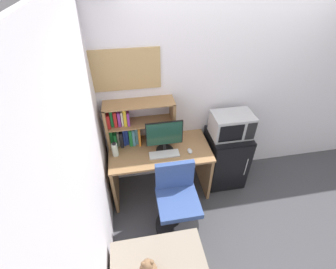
# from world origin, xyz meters

# --- Properties ---
(wall_back) EXTENTS (6.40, 0.04, 2.60)m
(wall_back) POSITION_xyz_m (0.40, 0.02, 1.30)
(wall_back) COLOR silver
(wall_back) RESTS_ON ground_plane
(wall_left) EXTENTS (0.04, 4.40, 2.60)m
(wall_left) POSITION_xyz_m (-1.62, -1.60, 1.30)
(wall_left) COLOR silver
(wall_left) RESTS_ON ground_plane
(desk) EXTENTS (1.27, 0.65, 0.77)m
(desk) POSITION_xyz_m (-0.91, -0.33, 0.53)
(desk) COLOR #997047
(desk) RESTS_ON ground_plane
(hutch_bookshelf) EXTENTS (0.84, 0.26, 0.59)m
(hutch_bookshelf) POSITION_xyz_m (-1.25, -0.12, 1.05)
(hutch_bookshelf) COLOR #997047
(hutch_bookshelf) RESTS_ON desk
(monitor) EXTENTS (0.45, 0.22, 0.43)m
(monitor) POSITION_xyz_m (-0.86, -0.35, 1.00)
(monitor) COLOR black
(monitor) RESTS_ON desk
(keyboard) EXTENTS (0.37, 0.13, 0.02)m
(keyboard) POSITION_xyz_m (-0.87, -0.44, 0.78)
(keyboard) COLOR silver
(keyboard) RESTS_ON desk
(computer_mouse) EXTENTS (0.06, 0.10, 0.03)m
(computer_mouse) POSITION_xyz_m (-0.55, -0.44, 0.78)
(computer_mouse) COLOR silver
(computer_mouse) RESTS_ON desk
(water_bottle) EXTENTS (0.07, 0.07, 0.19)m
(water_bottle) POSITION_xyz_m (-1.46, -0.33, 0.86)
(water_bottle) COLOR silver
(water_bottle) RESTS_ON desk
(mini_fridge) EXTENTS (0.53, 0.53, 0.84)m
(mini_fridge) POSITION_xyz_m (0.03, -0.27, 0.42)
(mini_fridge) COLOR black
(mini_fridge) RESTS_ON ground_plane
(microwave) EXTENTS (0.51, 0.35, 0.31)m
(microwave) POSITION_xyz_m (0.03, -0.27, 0.99)
(microwave) COLOR #ADADB2
(microwave) RESTS_ON mini_fridge
(desk_chair) EXTENTS (0.54, 0.54, 0.89)m
(desk_chair) POSITION_xyz_m (-0.80, -0.88, 0.39)
(desk_chair) COLOR black
(desk_chair) RESTS_ON ground_plane
(teddy_bear) EXTENTS (0.16, 0.16, 0.24)m
(teddy_bear) POSITION_xyz_m (-1.22, -1.63, 0.56)
(teddy_bear) COLOR #846042
(teddy_bear) RESTS_ON bed
(wall_corkboard) EXTENTS (0.77, 0.02, 0.47)m
(wall_corkboard) POSITION_xyz_m (-1.22, -0.01, 1.71)
(wall_corkboard) COLOR tan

